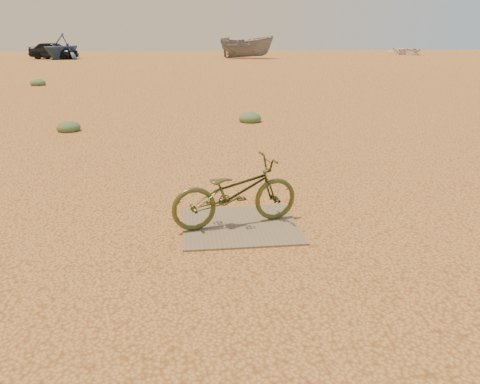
{
  "coord_description": "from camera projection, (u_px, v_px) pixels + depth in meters",
  "views": [
    {
      "loc": [
        -0.35,
        -4.69,
        2.12
      ],
      "look_at": [
        0.25,
        0.28,
        0.42
      ],
      "focal_mm": 35.0,
      "sensor_mm": 36.0,
      "label": 1
    }
  ],
  "objects": [
    {
      "name": "plywood_board",
      "position": [
        240.0,
        226.0,
        5.41
      ],
      "size": [
        1.32,
        1.21,
        0.02
      ],
      "primitive_type": "cube",
      "color": "#6C5E4A",
      "rests_on": "ground"
    },
    {
      "name": "boat_far_left",
      "position": [
        61.0,
        46.0,
        40.8
      ],
      "size": [
        5.1,
        5.33,
        2.18
      ],
      "primitive_type": "imported",
      "rotation": [
        0.0,
        0.0,
        -0.49
      ],
      "color": "#32507A",
      "rests_on": "ground"
    },
    {
      "name": "boat_mid_right",
      "position": [
        246.0,
        47.0,
        42.18
      ],
      "size": [
        5.37,
        3.99,
        1.96
      ],
      "primitive_type": "imported",
      "rotation": [
        0.0,
        0.0,
        1.1
      ],
      "color": "slate",
      "rests_on": "ground"
    },
    {
      "name": "boat_far_right",
      "position": [
        408.0,
        50.0,
        50.2
      ],
      "size": [
        3.4,
        4.65,
        0.94
      ],
      "primitive_type": "imported",
      "rotation": [
        0.0,
        0.0,
        0.04
      ],
      "color": "silver",
      "rests_on": "ground"
    },
    {
      "name": "kale_a",
      "position": [
        69.0,
        131.0,
        10.74
      ],
      "size": [
        0.53,
        0.53,
        0.29
      ],
      "primitive_type": "ellipsoid",
      "color": "#59754E",
      "rests_on": "ground"
    },
    {
      "name": "kale_c",
      "position": [
        38.0,
        85.0,
        20.2
      ],
      "size": [
        0.65,
        0.65,
        0.36
      ],
      "primitive_type": "ellipsoid",
      "color": "#59754E",
      "rests_on": "ground"
    },
    {
      "name": "kale_b",
      "position": [
        250.0,
        122.0,
        11.87
      ],
      "size": [
        0.57,
        0.57,
        0.32
      ],
      "primitive_type": "ellipsoid",
      "color": "#59754E",
      "rests_on": "ground"
    },
    {
      "name": "bicycle",
      "position": [
        235.0,
        192.0,
        5.31
      ],
      "size": [
        1.57,
        0.85,
        0.78
      ],
      "primitive_type": "imported",
      "rotation": [
        0.0,
        0.0,
        1.8
      ],
      "color": "#454A21",
      "rests_on": "plywood_board"
    },
    {
      "name": "ground",
      "position": [
        220.0,
        237.0,
        5.13
      ],
      "size": [
        120.0,
        120.0,
        0.0
      ],
      "primitive_type": "plane",
      "color": "tan",
      "rests_on": "ground"
    },
    {
      "name": "car",
      "position": [
        53.0,
        50.0,
        41.07
      ],
      "size": [
        4.63,
        3.2,
        1.46
      ],
      "primitive_type": "imported",
      "rotation": [
        0.0,
        0.0,
        1.19
      ],
      "color": "black",
      "rests_on": "ground"
    }
  ]
}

